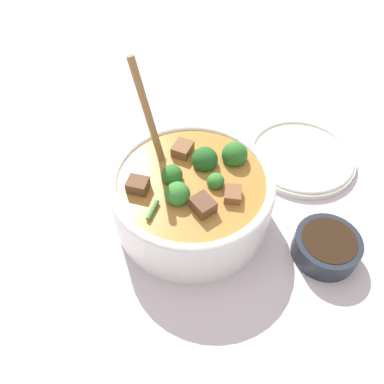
% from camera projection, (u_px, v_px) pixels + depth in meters
% --- Properties ---
extents(ground_plane, '(4.00, 4.00, 0.00)m').
position_uv_depth(ground_plane, '(192.00, 216.00, 0.68)').
color(ground_plane, silver).
extents(stew_bowl, '(0.27, 0.27, 0.27)m').
position_uv_depth(stew_bowl, '(192.00, 195.00, 0.63)').
color(stew_bowl, white).
rests_on(stew_bowl, ground_plane).
extents(condiment_bowl, '(0.11, 0.11, 0.04)m').
position_uv_depth(condiment_bowl, '(326.00, 246.00, 0.61)').
color(condiment_bowl, '#232833').
rests_on(condiment_bowl, ground_plane).
extents(empty_plate, '(0.22, 0.22, 0.02)m').
position_uv_depth(empty_plate, '(301.00, 156.00, 0.77)').
color(empty_plate, silver).
rests_on(empty_plate, ground_plane).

